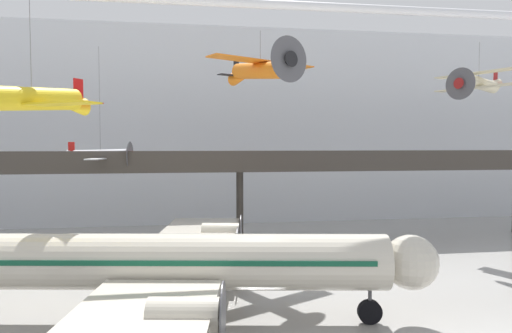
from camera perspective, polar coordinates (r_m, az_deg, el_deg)
name	(u,v)px	position (r m, az deg, el deg)	size (l,w,h in m)	color
hangar_back_wall	(229,126)	(56.29, -3.39, 5.05)	(140.00, 3.00, 23.59)	silver
mezzanine_walkway	(241,167)	(43.91, -1.90, -0.11)	(110.00, 3.20, 8.99)	#38332D
ceiling_truss_beam	(264,4)	(32.20, 0.95, 19.64)	(120.00, 0.60, 0.60)	silver
airliner_silver_main	(152,263)	(25.53, -12.88, -11.69)	(30.85, 35.30, 8.99)	beige
suspended_plane_cream_biplane	(478,83)	(45.67, 26.05, 9.41)	(6.56, 7.46, 5.23)	beige
suspended_plane_silver_racer	(101,155)	(43.91, -18.85, 1.35)	(5.96, 7.29, 11.14)	silver
suspended_plane_orange_highwing	(260,70)	(37.20, 0.52, 11.98)	(9.21, 8.17, 4.48)	orange
suspended_plane_yellow_lowwing	(32,99)	(28.74, -26.21, 7.54)	(8.86, 8.06, 7.86)	yellow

